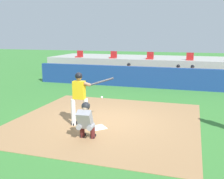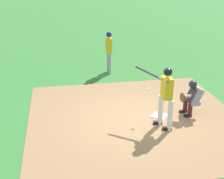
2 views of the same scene
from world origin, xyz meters
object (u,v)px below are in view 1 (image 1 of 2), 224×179
at_px(batter_at_plate, 80,95).
at_px(stadium_seat_2, 150,57).
at_px(home_plate, 98,127).
at_px(dugout_player_0, 128,73).
at_px(stadium_seat_0, 79,55).
at_px(stadium_seat_1, 113,56).
at_px(dugout_player_2, 192,76).
at_px(stadium_seat_3, 190,58).
at_px(catcher_crouched, 86,119).
at_px(dugout_player_1, 178,75).

height_order(batter_at_plate, stadium_seat_2, stadium_seat_2).
xyz_separation_m(home_plate, dugout_player_0, (-1.01, 8.14, 0.65)).
distance_m(stadium_seat_0, stadium_seat_1, 2.60).
relative_size(dugout_player_2, stadium_seat_3, 2.71).
height_order(catcher_crouched, stadium_seat_0, stadium_seat_0).
xyz_separation_m(batter_at_plate, dugout_player_2, (3.48, 8.04, -0.36)).
bearing_deg(stadium_seat_2, stadium_seat_3, 0.00).
bearing_deg(catcher_crouched, stadium_seat_1, 103.01).
bearing_deg(stadium_seat_2, stadium_seat_1, 180.00).
bearing_deg(dugout_player_2, home_plate, -108.98).
relative_size(catcher_crouched, stadium_seat_2, 3.67).
bearing_deg(dugout_player_0, stadium_seat_0, 154.12).
bearing_deg(stadium_seat_3, dugout_player_1, -106.59).
height_order(home_plate, dugout_player_1, dugout_player_1).
xyz_separation_m(dugout_player_1, stadium_seat_2, (-1.99, 2.03, 0.86)).
distance_m(catcher_crouched, stadium_seat_2, 11.20).
xyz_separation_m(home_plate, stadium_seat_1, (-2.60, 10.18, 1.51)).
relative_size(home_plate, dugout_player_1, 0.34).
bearing_deg(dugout_player_2, batter_at_plate, -113.37).
height_order(catcher_crouched, stadium_seat_2, stadium_seat_2).
relative_size(batter_at_plate, catcher_crouched, 1.03).
xyz_separation_m(dugout_player_0, dugout_player_1, (3.00, 0.00, 0.00)).
bearing_deg(batter_at_plate, stadium_seat_2, 86.18).
bearing_deg(batter_at_plate, stadium_seat_3, 72.00).
xyz_separation_m(batter_at_plate, stadium_seat_3, (3.27, 10.08, 0.50)).
xyz_separation_m(dugout_player_2, stadium_seat_3, (-0.20, 2.03, 0.86)).
xyz_separation_m(stadium_seat_1, stadium_seat_3, (5.20, 0.00, 0.00)).
bearing_deg(dugout_player_1, dugout_player_0, 180.00).
relative_size(dugout_player_0, stadium_seat_0, 2.71).
bearing_deg(dugout_player_0, dugout_player_1, 0.00).
relative_size(stadium_seat_1, stadium_seat_2, 1.00).
relative_size(dugout_player_1, stadium_seat_3, 2.71).
relative_size(catcher_crouched, dugout_player_1, 1.35).
distance_m(dugout_player_1, dugout_player_2, 0.81).
bearing_deg(stadium_seat_2, catcher_crouched, -90.11).
distance_m(dugout_player_0, stadium_seat_1, 2.72).
bearing_deg(stadium_seat_3, stadium_seat_0, 180.00).
bearing_deg(batter_at_plate, stadium_seat_1, 100.82).
distance_m(catcher_crouched, dugout_player_0, 9.18).
distance_m(batter_at_plate, dugout_player_2, 8.77).
distance_m(dugout_player_2, stadium_seat_0, 8.30).
height_order(dugout_player_0, stadium_seat_0, stadium_seat_0).
relative_size(batter_at_plate, dugout_player_2, 1.39).
relative_size(dugout_player_0, stadium_seat_2, 2.71).
distance_m(batter_at_plate, stadium_seat_1, 10.27).
distance_m(home_plate, dugout_player_1, 8.41).
height_order(home_plate, catcher_crouched, catcher_crouched).
height_order(dugout_player_2, stadium_seat_2, stadium_seat_2).
bearing_deg(stadium_seat_2, dugout_player_2, -35.99).
relative_size(home_plate, stadium_seat_3, 0.92).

